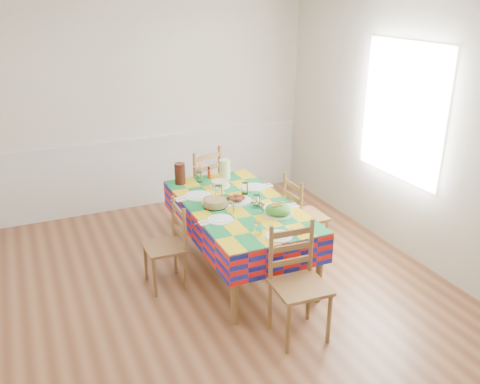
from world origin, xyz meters
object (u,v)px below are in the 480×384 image
object	(u,v)px
dining_table	(239,211)
chair_near	(298,284)
chair_far	(200,187)
meat_platter	(236,200)
chair_left	(168,246)
tea_pitcher	(180,174)
chair_right	(302,217)
green_pitcher	(225,169)

from	to	relation	value
dining_table	chair_near	size ratio (longest dim) A/B	1.93
chair_far	meat_platter	bearing A→B (deg)	69.61
dining_table	chair_left	distance (m)	0.77
tea_pitcher	chair_far	size ratio (longest dim) A/B	0.23
chair_far	chair_left	size ratio (longest dim) A/B	1.17
tea_pitcher	chair_right	size ratio (longest dim) A/B	0.25
meat_platter	green_pitcher	distance (m)	0.70
chair_far	green_pitcher	bearing A→B (deg)	89.23
meat_platter	chair_right	world-z (taller)	chair_right
green_pitcher	chair_near	distance (m)	1.92
dining_table	chair_left	xyz separation A→B (m)	(-0.73, 0.00, -0.22)
dining_table	meat_platter	distance (m)	0.12
dining_table	tea_pitcher	distance (m)	0.86
chair_left	chair_right	distance (m)	1.46
chair_near	chair_left	world-z (taller)	chair_near
green_pitcher	chair_right	bearing A→B (deg)	-51.79
chair_right	green_pitcher	bearing A→B (deg)	38.25
chair_near	chair_left	distance (m)	1.37
tea_pitcher	chair_far	world-z (taller)	chair_far
chair_near	green_pitcher	bearing A→B (deg)	88.57
chair_left	tea_pitcher	bearing A→B (deg)	153.23
green_pitcher	chair_near	size ratio (longest dim) A/B	0.22
chair_near	chair_far	size ratio (longest dim) A/B	0.97
chair_left	chair_near	bearing A→B (deg)	32.43
meat_platter	chair_near	world-z (taller)	chair_near
dining_table	chair_right	distance (m)	0.75
dining_table	green_pitcher	size ratio (longest dim) A/B	8.73
green_pitcher	chair_left	size ratio (longest dim) A/B	0.25
chair_far	chair_right	xyz separation A→B (m)	(0.71, -1.15, -0.04)
tea_pitcher	chair_far	distance (m)	0.63
dining_table	chair_right	world-z (taller)	chair_right
green_pitcher	chair_far	distance (m)	0.56
meat_platter	green_pitcher	world-z (taller)	green_pitcher
chair_right	chair_left	bearing A→B (deg)	90.03
dining_table	chair_far	world-z (taller)	chair_far
tea_pitcher	chair_near	bearing A→B (deg)	-79.65
meat_platter	green_pitcher	bearing A→B (deg)	76.36
chair_right	tea_pitcher	bearing A→B (deg)	54.58
green_pitcher	tea_pitcher	xyz separation A→B (m)	(-0.50, 0.04, 0.01)
green_pitcher	chair_left	distance (m)	1.22
dining_table	green_pitcher	distance (m)	0.77
chair_near	chair_far	world-z (taller)	chair_far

